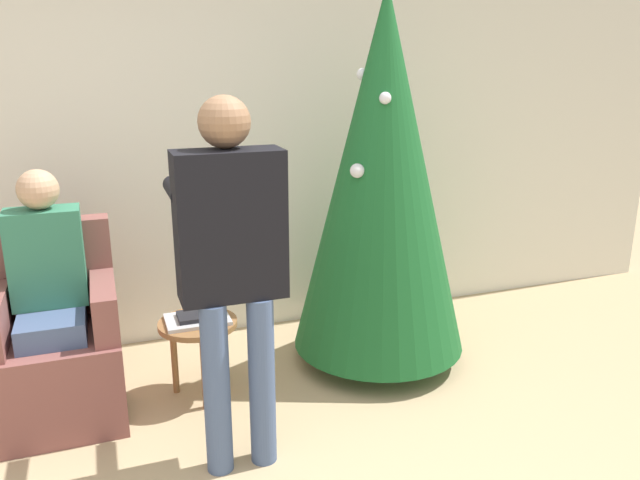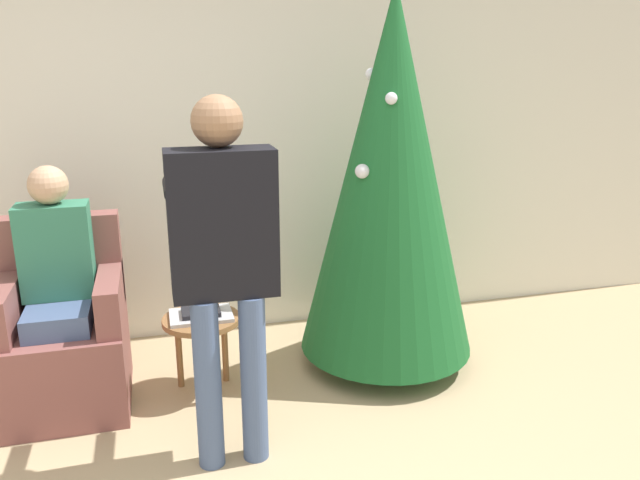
% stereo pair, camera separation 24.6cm
% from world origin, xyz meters
% --- Properties ---
extents(wall_back, '(8.00, 0.06, 2.70)m').
position_xyz_m(wall_back, '(0.00, 2.23, 1.35)').
color(wall_back, silver).
rests_on(wall_back, ground_plane).
extents(christmas_tree, '(1.04, 1.04, 2.22)m').
position_xyz_m(christmas_tree, '(1.21, 1.46, 1.17)').
color(christmas_tree, brown).
rests_on(christmas_tree, ground_plane).
extents(armchair, '(0.63, 0.68, 1.00)m').
position_xyz_m(armchair, '(-0.62, 1.47, 0.36)').
color(armchair, brown).
rests_on(armchair, ground_plane).
extents(person_seated, '(0.36, 0.46, 1.29)m').
position_xyz_m(person_seated, '(-0.62, 1.45, 0.72)').
color(person_seated, '#475B84').
rests_on(person_seated, ground_plane).
extents(person_standing, '(0.47, 0.57, 1.67)m').
position_xyz_m(person_standing, '(0.18, 0.75, 1.01)').
color(person_standing, '#475B84').
rests_on(person_standing, ground_plane).
extents(side_stool, '(0.43, 0.43, 0.44)m').
position_xyz_m(side_stool, '(0.10, 1.39, 0.38)').
color(side_stool, olive).
rests_on(side_stool, ground_plane).
extents(laptop, '(0.34, 0.24, 0.02)m').
position_xyz_m(laptop, '(0.10, 1.39, 0.45)').
color(laptop, silver).
rests_on(laptop, side_stool).
extents(book, '(0.21, 0.16, 0.02)m').
position_xyz_m(book, '(0.10, 1.39, 0.48)').
color(book, black).
rests_on(book, laptop).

